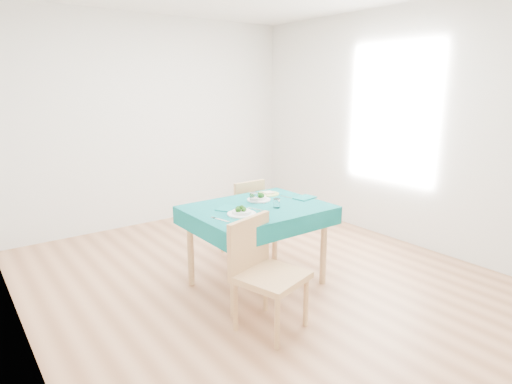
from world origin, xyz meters
TOP-DOWN VIEW (x-y plane):
  - room_shell at (0.00, 0.00)m, footprint 4.02×4.52m
  - table at (-0.09, -0.14)m, footprint 1.22×0.92m
  - chair_near at (-0.46, -0.81)m, footprint 0.58×0.61m
  - chair_far at (0.22, 0.57)m, footprint 0.38×0.41m
  - bowl_near at (-0.35, -0.26)m, footprint 0.25×0.25m
  - bowl_far at (0.05, 0.02)m, footprint 0.22×0.22m
  - fork_near at (-0.57, -0.29)m, footprint 0.07×0.18m
  - knife_near at (-0.15, -0.25)m, footprint 0.08×0.23m
  - fork_far at (0.01, -0.02)m, footprint 0.03×0.20m
  - knife_far at (0.34, -0.08)m, footprint 0.05×0.21m
  - napkin_near at (-0.36, -0.04)m, footprint 0.23×0.20m
  - napkin_far at (0.45, -0.19)m, footprint 0.23×0.18m
  - tumbler_center at (-0.04, -0.02)m, footprint 0.08×0.08m
  - tumbler_side at (0.02, -0.28)m, footprint 0.06×0.06m
  - side_plate at (0.26, 0.14)m, footprint 0.22×0.22m
  - bread_slice at (0.26, 0.14)m, footprint 0.11×0.11m

SIDE VIEW (x-z plane):
  - table at x=-0.09m, z-range 0.00..0.76m
  - chair_far at x=0.22m, z-range 0.00..0.94m
  - chair_near at x=-0.46m, z-range 0.00..1.16m
  - knife_far at x=0.34m, z-range 0.76..0.76m
  - fork_near at x=-0.57m, z-range 0.76..0.76m
  - fork_far at x=0.01m, z-range 0.76..0.76m
  - knife_near at x=-0.15m, z-range 0.76..0.76m
  - side_plate at x=0.26m, z-range 0.76..0.77m
  - napkin_near at x=-0.36m, z-range 0.76..0.77m
  - napkin_far at x=0.45m, z-range 0.76..0.77m
  - bread_slice at x=0.26m, z-range 0.77..0.78m
  - bowl_far at x=0.05m, z-range 0.76..0.83m
  - bowl_near at x=-0.35m, z-range 0.76..0.83m
  - tumbler_side at x=0.02m, z-range 0.76..0.84m
  - tumbler_center at x=-0.04m, z-range 0.76..0.85m
  - room_shell at x=0.00m, z-range -0.02..2.71m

